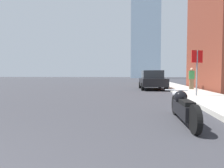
{
  "coord_description": "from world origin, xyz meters",
  "views": [
    {
      "loc": [
        2.24,
        -0.05,
        1.11
      ],
      "look_at": [
        1.21,
        5.58,
        0.85
      ],
      "focal_mm": 28.0,
      "sensor_mm": 36.0,
      "label": 1
    }
  ],
  "objects": [
    {
      "name": "sidewalk",
      "position": [
        5.25,
        40.0,
        0.07
      ],
      "size": [
        2.24,
        240.0,
        0.15
      ],
      "color": "#B2ADA3",
      "rests_on": "ground_plane"
    },
    {
      "name": "pedestrian",
      "position": [
        5.72,
        13.69,
        0.95
      ],
      "size": [
        0.36,
        0.22,
        1.57
      ],
      "color": "brown",
      "rests_on": "sidewalk"
    },
    {
      "name": "parked_car_red",
      "position": [
        2.96,
        51.04,
        0.84
      ],
      "size": [
        2.03,
        4.57,
        1.72
      ],
      "rotation": [
        0.0,
        0.0,
        0.08
      ],
      "color": "red",
      "rests_on": "ground_plane"
    },
    {
      "name": "parked_car_blue",
      "position": [
        3.01,
        37.72,
        0.85
      ],
      "size": [
        1.9,
        4.54,
        1.72
      ],
      "rotation": [
        0.0,
        0.0,
        0.01
      ],
      "color": "#1E3899",
      "rests_on": "ground_plane"
    },
    {
      "name": "stop_sign",
      "position": [
        4.8,
        9.15,
        1.66
      ],
      "size": [
        0.57,
        0.26,
        2.22
      ],
      "color": "slate",
      "rests_on": "sidewalk"
    },
    {
      "name": "distant_tower",
      "position": [
        3.01,
        98.25,
        26.81
      ],
      "size": [
        15.01,
        15.01,
        53.62
      ],
      "color": "#8CA5BC",
      "rests_on": "ground_plane"
    },
    {
      "name": "parked_car_black",
      "position": [
        2.91,
        14.84,
        0.78
      ],
      "size": [
        2.26,
        4.27,
        1.56
      ],
      "rotation": [
        0.0,
        0.0,
        0.1
      ],
      "color": "black",
      "rests_on": "ground_plane"
    },
    {
      "name": "parked_car_yellow",
      "position": [
        3.03,
        27.13,
        0.92
      ],
      "size": [
        2.06,
        4.29,
        1.85
      ],
      "rotation": [
        0.0,
        0.0,
        0.07
      ],
      "color": "gold",
      "rests_on": "ground_plane"
    },
    {
      "name": "motorcycle",
      "position": [
        3.17,
        4.37,
        0.36
      ],
      "size": [
        0.62,
        2.29,
        0.74
      ],
      "rotation": [
        0.0,
        0.0,
        0.04
      ],
      "color": "black",
      "rests_on": "ground_plane"
    }
  ]
}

